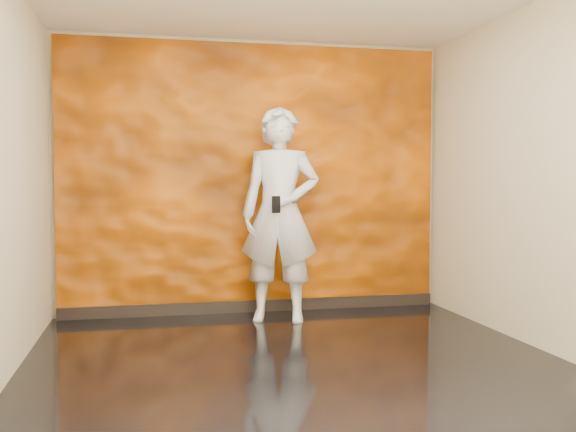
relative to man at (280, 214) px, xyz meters
The scene contains 5 objects.
room 1.52m from the man, 96.81° to the right, with size 4.02×4.02×2.81m.
feature_wall 0.63m from the man, 109.57° to the left, with size 3.90×0.06×2.75m, color #EF6800.
baseboard 1.09m from the man, 111.15° to the left, with size 3.90×0.04×0.12m, color black.
man is the anchor object (origin of this frame).
phone 0.29m from the man, 109.15° to the right, with size 0.08×0.02×0.16m, color black.
Camera 1 is at (-1.07, -4.58, 1.34)m, focal length 40.00 mm.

